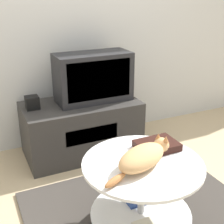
{
  "coord_description": "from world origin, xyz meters",
  "views": [
    {
      "loc": [
        -0.93,
        -1.43,
        1.49
      ],
      "look_at": [
        -0.02,
        0.51,
        0.62
      ],
      "focal_mm": 50.0,
      "sensor_mm": 36.0,
      "label": 1
    }
  ],
  "objects": [
    {
      "name": "coffee_table",
      "position": [
        -0.08,
        -0.05,
        0.34
      ],
      "size": [
        0.73,
        0.73,
        0.5
      ],
      "color": "#B2B2B7",
      "rests_on": "rug"
    },
    {
      "name": "tv_stand",
      "position": [
        -0.06,
        1.1,
        0.25
      ],
      "size": [
        1.05,
        0.55,
        0.5
      ],
      "color": "#33302D",
      "rests_on": "ground_plane"
    },
    {
      "name": "ground_plane",
      "position": [
        0.0,
        0.0,
        0.0
      ],
      "size": [
        12.0,
        12.0,
        0.0
      ],
      "primitive_type": "plane",
      "color": "tan"
    },
    {
      "name": "rug",
      "position": [
        0.0,
        0.0,
        0.01
      ],
      "size": [
        1.53,
        1.34,
        0.02
      ],
      "color": "#3D3833",
      "rests_on": "ground_plane"
    },
    {
      "name": "cat",
      "position": [
        -0.1,
        -0.08,
        0.57
      ],
      "size": [
        0.54,
        0.32,
        0.13
      ],
      "rotation": [
        0.0,
        0.0,
        0.42
      ],
      "color": "tan",
      "rests_on": "coffee_table"
    },
    {
      "name": "wall_back",
      "position": [
        0.0,
        1.46,
        1.3
      ],
      "size": [
        8.0,
        0.05,
        2.6
      ],
      "color": "silver",
      "rests_on": "ground_plane"
    },
    {
      "name": "tv",
      "position": [
        0.07,
        1.12,
        0.72
      ],
      "size": [
        0.68,
        0.31,
        0.44
      ],
      "color": "#232326",
      "rests_on": "tv_stand"
    },
    {
      "name": "speaker",
      "position": [
        -0.49,
        1.14,
        0.56
      ],
      "size": [
        0.11,
        0.11,
        0.11
      ],
      "color": "black",
      "rests_on": "tv_stand"
    },
    {
      "name": "dvd_box",
      "position": [
        0.08,
        0.05,
        0.54
      ],
      "size": [
        0.26,
        0.2,
        0.05
      ],
      "color": "black",
      "rests_on": "coffee_table"
    }
  ]
}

